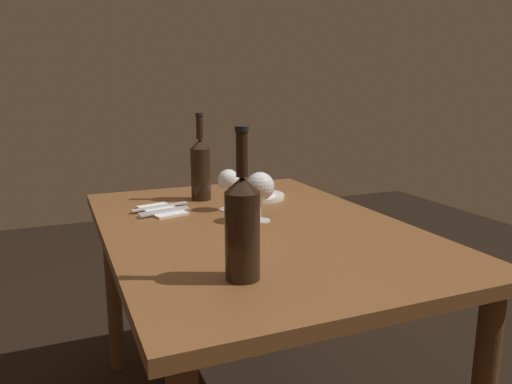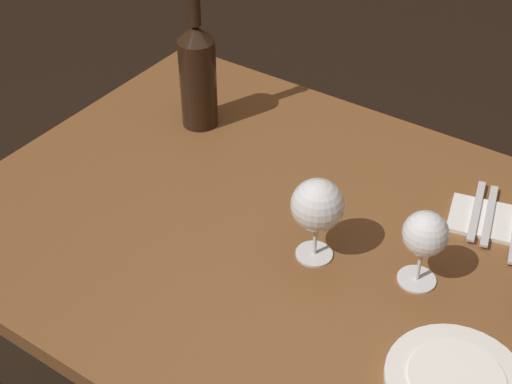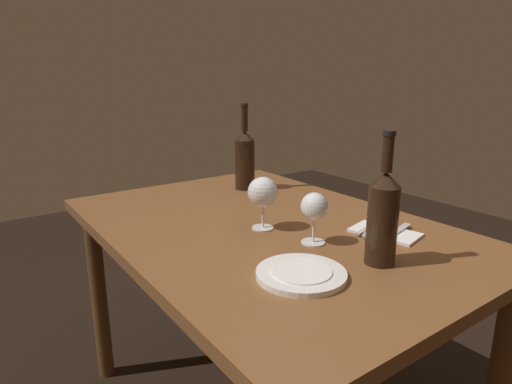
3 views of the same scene
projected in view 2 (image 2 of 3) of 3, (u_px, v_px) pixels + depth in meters
dining_table at (308, 274)px, 1.38m from camera, size 1.30×0.90×0.74m
wine_glass_left at (317, 206)px, 1.22m from camera, size 0.09×0.09×0.16m
wine_glass_right at (425, 235)px, 1.17m from camera, size 0.08×0.08×0.14m
wine_bottle at (198, 73)px, 1.54m from camera, size 0.08×0.08×0.34m
dinner_plate at (456, 381)px, 1.07m from camera, size 0.21×0.21×0.02m
folded_napkin at (502, 223)px, 1.35m from camera, size 0.21×0.15×0.01m
fork_inner at (489, 215)px, 1.35m from camera, size 0.06×0.18×0.00m
fork_outer at (476, 210)px, 1.37m from camera, size 0.06×0.18×0.00m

